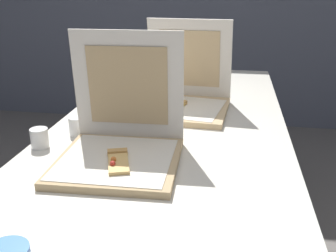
{
  "coord_description": "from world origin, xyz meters",
  "views": [
    {
      "loc": [
        0.21,
        -0.78,
        1.25
      ],
      "look_at": [
        0.02,
        0.4,
        0.8
      ],
      "focal_mm": 41.9,
      "sensor_mm": 36.0,
      "label": 1
    }
  ],
  "objects_px": {
    "cup_white_near_center": "(77,126)",
    "cup_white_near_left": "(40,138)",
    "pizza_box_middle": "(185,98)",
    "cup_white_far": "(128,92)",
    "pizza_box_front": "(120,144)",
    "table": "(169,139)"
  },
  "relations": [
    {
      "from": "pizza_box_front",
      "to": "pizza_box_middle",
      "type": "distance_m",
      "value": 0.52
    },
    {
      "from": "cup_white_far",
      "to": "pizza_box_middle",
      "type": "bearing_deg",
      "value": -23.34
    },
    {
      "from": "pizza_box_front",
      "to": "pizza_box_middle",
      "type": "xyz_separation_m",
      "value": [
        0.13,
        0.51,
        -0.0
      ]
    },
    {
      "from": "cup_white_near_center",
      "to": "cup_white_near_left",
      "type": "relative_size",
      "value": 1.0
    },
    {
      "from": "table",
      "to": "cup_white_near_center",
      "type": "distance_m",
      "value": 0.34
    },
    {
      "from": "cup_white_near_left",
      "to": "cup_white_far",
      "type": "distance_m",
      "value": 0.59
    },
    {
      "from": "pizza_box_middle",
      "to": "cup_white_near_center",
      "type": "xyz_separation_m",
      "value": [
        -0.33,
        -0.33,
        -0.02
      ]
    },
    {
      "from": "cup_white_near_center",
      "to": "cup_white_far",
      "type": "xyz_separation_m",
      "value": [
        0.06,
        0.45,
        0.0
      ]
    },
    {
      "from": "cup_white_near_center",
      "to": "cup_white_near_left",
      "type": "distance_m",
      "value": 0.15
    },
    {
      "from": "cup_white_near_left",
      "to": "pizza_box_front",
      "type": "bearing_deg",
      "value": -10.03
    },
    {
      "from": "pizza_box_middle",
      "to": "table",
      "type": "bearing_deg",
      "value": -94.64
    },
    {
      "from": "pizza_box_front",
      "to": "pizza_box_middle",
      "type": "relative_size",
      "value": 0.99
    },
    {
      "from": "table",
      "to": "cup_white_far",
      "type": "relative_size",
      "value": 31.47
    },
    {
      "from": "pizza_box_front",
      "to": "cup_white_near_center",
      "type": "relative_size",
      "value": 5.82
    },
    {
      "from": "cup_white_near_center",
      "to": "cup_white_near_left",
      "type": "bearing_deg",
      "value": -122.2
    },
    {
      "from": "table",
      "to": "pizza_box_front",
      "type": "xyz_separation_m",
      "value": [
        -0.1,
        -0.3,
        0.1
      ]
    },
    {
      "from": "table",
      "to": "cup_white_far",
      "type": "bearing_deg",
      "value": 126.52
    },
    {
      "from": "pizza_box_front",
      "to": "cup_white_near_center",
      "type": "xyz_separation_m",
      "value": [
        -0.2,
        0.17,
        -0.02
      ]
    },
    {
      "from": "table",
      "to": "cup_white_near_left",
      "type": "bearing_deg",
      "value": -146.49
    },
    {
      "from": "table",
      "to": "pizza_box_front",
      "type": "distance_m",
      "value": 0.33
    },
    {
      "from": "pizza_box_middle",
      "to": "cup_white_far",
      "type": "height_order",
      "value": "pizza_box_middle"
    },
    {
      "from": "pizza_box_front",
      "to": "cup_white_far",
      "type": "bearing_deg",
      "value": 100.67
    }
  ]
}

